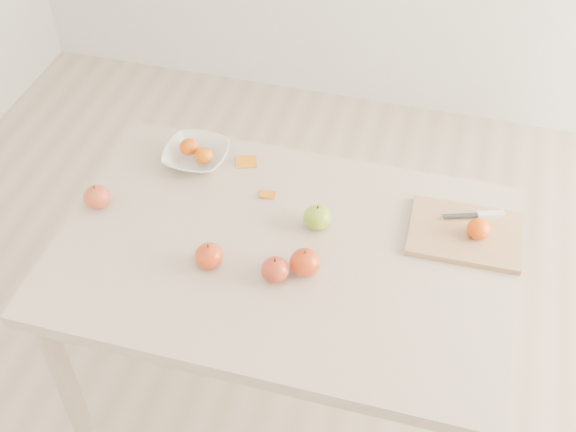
# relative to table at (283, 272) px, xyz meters

# --- Properties ---
(ground) EXTENTS (3.50, 3.50, 0.00)m
(ground) POSITION_rel_table_xyz_m (0.00, 0.00, -0.65)
(ground) COLOR #C6B293
(ground) RESTS_ON ground
(table) EXTENTS (1.20, 0.80, 0.75)m
(table) POSITION_rel_table_xyz_m (0.00, 0.00, 0.00)
(table) COLOR beige
(table) RESTS_ON ground
(cutting_board) EXTENTS (0.30, 0.22, 0.02)m
(cutting_board) POSITION_rel_table_xyz_m (0.46, 0.17, 0.11)
(cutting_board) COLOR tan
(cutting_board) RESTS_ON table
(board_tangerine) EXTENTS (0.06, 0.06, 0.05)m
(board_tangerine) POSITION_rel_table_xyz_m (0.49, 0.16, 0.14)
(board_tangerine) COLOR #E65A08
(board_tangerine) RESTS_ON cutting_board
(fruit_bowl) EXTENTS (0.19, 0.19, 0.05)m
(fruit_bowl) POSITION_rel_table_xyz_m (-0.34, 0.27, 0.12)
(fruit_bowl) COLOR white
(fruit_bowl) RESTS_ON table
(bowl_tangerine_near) EXTENTS (0.06, 0.06, 0.05)m
(bowl_tangerine_near) POSITION_rel_table_xyz_m (-0.37, 0.28, 0.14)
(bowl_tangerine_near) COLOR orange
(bowl_tangerine_near) RESTS_ON fruit_bowl
(bowl_tangerine_far) EXTENTS (0.05, 0.05, 0.05)m
(bowl_tangerine_far) POSITION_rel_table_xyz_m (-0.31, 0.25, 0.14)
(bowl_tangerine_far) COLOR #E35C08
(bowl_tangerine_far) RESTS_ON fruit_bowl
(orange_peel_a) EXTENTS (0.07, 0.06, 0.01)m
(orange_peel_a) POSITION_rel_table_xyz_m (-0.20, 0.30, 0.10)
(orange_peel_a) COLOR orange
(orange_peel_a) RESTS_ON table
(orange_peel_b) EXTENTS (0.05, 0.04, 0.01)m
(orange_peel_b) POSITION_rel_table_xyz_m (-0.10, 0.18, 0.10)
(orange_peel_b) COLOR orange
(orange_peel_b) RESTS_ON table
(paring_knife) EXTENTS (0.17, 0.07, 0.01)m
(paring_knife) POSITION_rel_table_xyz_m (0.50, 0.24, 0.12)
(paring_knife) COLOR white
(paring_knife) RESTS_ON cutting_board
(apple_green) EXTENTS (0.08, 0.08, 0.07)m
(apple_green) POSITION_rel_table_xyz_m (0.07, 0.10, 0.13)
(apple_green) COLOR #5C9214
(apple_green) RESTS_ON table
(apple_red_d) EXTENTS (0.07, 0.07, 0.07)m
(apple_red_d) POSITION_rel_table_xyz_m (-0.54, 0.02, 0.13)
(apple_red_d) COLOR #A8291B
(apple_red_d) RESTS_ON table
(apple_red_c) EXTENTS (0.07, 0.07, 0.06)m
(apple_red_c) POSITION_rel_table_xyz_m (0.01, -0.11, 0.13)
(apple_red_c) COLOR maroon
(apple_red_c) RESTS_ON table
(apple_red_e) EXTENTS (0.08, 0.08, 0.07)m
(apple_red_e) POSITION_rel_table_xyz_m (0.08, -0.06, 0.13)
(apple_red_e) COLOR #A3100C
(apple_red_e) RESTS_ON table
(apple_red_b) EXTENTS (0.07, 0.07, 0.07)m
(apple_red_b) POSITION_rel_table_xyz_m (-0.17, -0.11, 0.13)
(apple_red_b) COLOR #9C0402
(apple_red_b) RESTS_ON table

